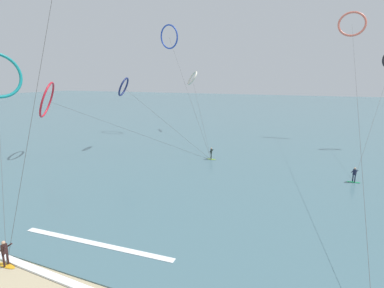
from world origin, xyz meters
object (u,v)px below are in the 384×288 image
(surfer_emerald, at_px, (354,176))
(surfer_amber, at_px, (5,255))
(kite_ivory, at_px, (192,78))
(surfer_lime, at_px, (211,154))
(kite_navy, at_px, (124,87))
(kite_cobalt, at_px, (169,37))
(kite_coral, at_px, (352,24))
(kite_crimson, at_px, (47,100))

(surfer_emerald, bearing_deg, surfer_amber, 98.99)
(surfer_emerald, distance_m, kite_ivory, 40.24)
(kite_ivory, bearing_deg, surfer_amber, -28.21)
(surfer_lime, relative_size, kite_navy, 0.10)
(surfer_amber, bearing_deg, surfer_emerald, -45.32)
(kite_cobalt, relative_size, kite_ivory, 0.92)
(kite_navy, distance_m, kite_coral, 42.57)
(kite_cobalt, bearing_deg, surfer_lime, 147.95)
(surfer_lime, xyz_separation_m, surfer_emerald, (17.74, -2.94, 0.00))
(surfer_emerald, xyz_separation_m, kite_cobalt, (-33.53, 21.11, 18.58))
(surfer_emerald, xyz_separation_m, kite_coral, (-0.27, 29.17, 20.09))
(kite_crimson, bearing_deg, surfer_emerald, 60.37)
(surfer_amber, relative_size, surfer_emerald, 1.00)
(kite_ivory, bearing_deg, surfer_emerald, 12.00)
(kite_navy, xyz_separation_m, kite_coral, (32.82, 24.78, 10.97))
(surfer_amber, xyz_separation_m, surfer_lime, (3.11, 28.55, 0.08))
(surfer_lime, relative_size, kite_ivory, 0.07)
(kite_navy, bearing_deg, kite_coral, 108.87)
(surfer_amber, xyz_separation_m, kite_ivory, (-9.14, 50.33, 10.51))
(surfer_amber, bearing_deg, kite_crimson, 36.08)
(surfer_emerald, bearing_deg, kite_ivory, 8.64)
(surfer_amber, height_order, kite_crimson, kite_crimson)
(surfer_emerald, distance_m, kite_navy, 34.61)
(surfer_amber, relative_size, kite_cobalt, 0.08)
(kite_cobalt, xyz_separation_m, kite_ivory, (3.54, 3.61, -8.15))
(kite_ivory, xyz_separation_m, kite_navy, (-3.11, -20.33, -1.32))
(surfer_amber, relative_size, kite_navy, 0.10)
(surfer_emerald, xyz_separation_m, kite_ivory, (-29.99, 24.72, 10.43))
(surfer_lime, distance_m, kite_cobalt, 30.41)
(kite_coral, height_order, kite_crimson, kite_coral)
(kite_coral, bearing_deg, surfer_amber, -112.83)
(kite_navy, bearing_deg, kite_cobalt, 163.32)
(kite_navy, height_order, kite_crimson, kite_navy)
(kite_ivory, distance_m, kite_crimson, 30.65)
(surfer_lime, height_order, kite_crimson, kite_crimson)
(kite_crimson, bearing_deg, surfer_lime, 71.51)
(surfer_lime, bearing_deg, kite_navy, 68.83)
(kite_navy, bearing_deg, surfer_lime, 66.44)
(surfer_lime, height_order, surfer_emerald, same)
(kite_cobalt, distance_m, kite_navy, 19.22)
(surfer_emerald, relative_size, kite_ivory, 0.07)
(kite_cobalt, height_order, kite_crimson, kite_cobalt)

